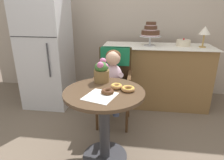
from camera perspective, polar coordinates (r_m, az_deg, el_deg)
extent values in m
plane|color=#6B5B4C|center=(2.12, -2.04, -21.37)|extent=(8.00, 8.00, 0.00)
cube|color=#B2A393|center=(3.43, 3.25, 19.16)|extent=(4.80, 0.10, 2.70)
cylinder|color=#4C3826|center=(1.73, -2.32, -3.62)|extent=(0.72, 0.72, 0.03)
cylinder|color=#333338|center=(1.91, -2.16, -13.57)|extent=(0.10, 0.10, 0.69)
cylinder|color=#333338|center=(2.11, -2.04, -21.16)|extent=(0.44, 0.44, 0.02)
cube|color=#472D19|center=(2.40, 0.49, -2.74)|extent=(0.42, 0.42, 0.04)
cube|color=#472D19|center=(2.49, 1.08, 4.29)|extent=(0.40, 0.04, 0.46)
cube|color=#472D19|center=(2.39, -4.02, -0.01)|extent=(0.04, 0.38, 0.18)
cube|color=#472D19|center=(2.34, 5.11, -0.45)|extent=(0.04, 0.38, 0.18)
cube|color=#197247|center=(2.46, 1.09, 6.98)|extent=(0.36, 0.11, 0.22)
cylinder|color=#472D19|center=(2.38, -4.46, -9.67)|extent=(0.03, 0.03, 0.45)
cylinder|color=#472D19|center=(2.33, 4.35, -10.27)|extent=(0.03, 0.03, 0.45)
cylinder|color=#472D19|center=(2.69, -2.85, -5.91)|extent=(0.03, 0.03, 0.45)
cylinder|color=#472D19|center=(2.65, 4.87, -6.36)|extent=(0.03, 0.03, 0.45)
ellipsoid|color=silver|center=(2.32, 0.44, 0.99)|extent=(0.22, 0.16, 0.30)
sphere|color=#E0B293|center=(2.25, 0.43, 6.38)|extent=(0.17, 0.17, 0.17)
ellipsoid|color=#4C2D19|center=(2.26, 0.49, 7.04)|extent=(0.17, 0.17, 0.14)
cylinder|color=silver|center=(2.23, -2.26, 1.58)|extent=(0.08, 0.23, 0.13)
sphere|color=#E0B293|center=(2.19, -2.34, -0.80)|extent=(0.06, 0.06, 0.06)
cylinder|color=silver|center=(2.21, 2.59, 1.37)|extent=(0.08, 0.23, 0.13)
sphere|color=#E0B293|center=(2.16, 2.12, -1.02)|extent=(0.06, 0.06, 0.06)
cylinder|color=#3F4760|center=(2.29, -1.19, -2.19)|extent=(0.09, 0.22, 0.09)
cylinder|color=#3F4760|center=(2.26, -1.60, -7.22)|extent=(0.08, 0.08, 0.26)
cylinder|color=#3F4760|center=(2.28, 1.55, -2.34)|extent=(0.09, 0.22, 0.09)
cylinder|color=#3F4760|center=(2.25, 1.19, -7.40)|extent=(0.08, 0.08, 0.26)
cube|color=white|center=(1.62, -3.44, -4.71)|extent=(0.30, 0.31, 0.00)
torus|color=#AD7542|center=(1.73, 4.69, -2.61)|extent=(0.12, 0.12, 0.03)
torus|color=gold|center=(1.73, 4.70, -2.32)|extent=(0.11, 0.11, 0.02)
torus|color=#4C2D19|center=(1.67, -1.32, -3.40)|extent=(0.11, 0.11, 0.04)
torus|color=#512D1E|center=(1.66, -1.32, -3.09)|extent=(0.10, 0.10, 0.02)
torus|color=#AD7542|center=(1.78, 1.32, -1.86)|extent=(0.11, 0.11, 0.04)
torus|color=gold|center=(1.77, 1.32, -1.56)|extent=(0.09, 0.09, 0.02)
cylinder|color=brown|center=(1.93, -3.04, 1.20)|extent=(0.15, 0.15, 0.12)
ellipsoid|color=#38662D|center=(1.90, -3.09, 3.77)|extent=(0.14, 0.14, 0.10)
sphere|color=#CC6699|center=(1.89, -1.87, 4.01)|extent=(0.06, 0.06, 0.06)
sphere|color=#CC6699|center=(1.94, -2.67, 5.47)|extent=(0.07, 0.07, 0.07)
sphere|color=#CC6699|center=(1.90, -3.86, 4.31)|extent=(0.05, 0.05, 0.05)
sphere|color=#CC6699|center=(1.85, -3.42, 4.31)|extent=(0.07, 0.07, 0.07)
cube|color=olive|center=(3.03, 12.45, 1.26)|extent=(1.50, 0.56, 0.90)
cube|color=white|center=(2.92, 13.11, 9.57)|extent=(1.56, 0.62, 0.01)
cylinder|color=silver|center=(2.91, 10.87, 9.88)|extent=(0.16, 0.16, 0.01)
cylinder|color=silver|center=(2.90, 10.95, 11.14)|extent=(0.03, 0.03, 0.12)
cylinder|color=silver|center=(2.89, 11.03, 12.39)|extent=(0.30, 0.30, 0.01)
cylinder|color=#4C2D1E|center=(2.89, 11.09, 13.21)|extent=(0.26, 0.25, 0.08)
cylinder|color=silver|center=(2.89, 11.05, 12.69)|extent=(0.26, 0.26, 0.01)
cylinder|color=#4C2D1E|center=(2.88, 11.18, 14.57)|extent=(0.18, 0.18, 0.06)
cylinder|color=silver|center=(2.88, 11.15, 14.14)|extent=(0.18, 0.18, 0.01)
cylinder|color=#4C2D1E|center=(2.87, 11.26, 15.73)|extent=(0.14, 0.14, 0.05)
cylinder|color=silver|center=(2.88, 11.24, 15.36)|extent=(0.14, 0.14, 0.01)
cylinder|color=beige|center=(3.00, 20.00, 10.10)|extent=(0.19, 0.19, 0.09)
sphere|color=red|center=(2.99, 20.13, 11.14)|extent=(0.02, 0.02, 0.02)
cylinder|color=#B28C47|center=(2.99, 24.75, 8.73)|extent=(0.09, 0.09, 0.01)
cylinder|color=#B28C47|center=(2.98, 24.99, 10.37)|extent=(0.02, 0.02, 0.16)
cone|color=silver|center=(2.96, 25.38, 12.93)|extent=(0.15, 0.15, 0.11)
cube|color=silver|center=(3.03, -18.67, 8.53)|extent=(0.64, 0.60, 1.70)
cube|color=black|center=(2.73, -21.94, 11.53)|extent=(0.63, 0.01, 0.01)
cylinder|color=#3F3F44|center=(2.70, -17.98, 5.41)|extent=(0.02, 0.02, 0.45)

